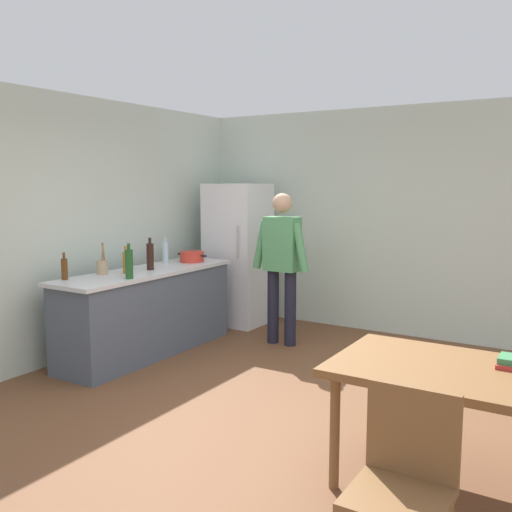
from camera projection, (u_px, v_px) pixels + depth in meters
ground_plane at (272, 420)px, 4.35m from camera, size 14.00×14.00×0.00m
wall_back at (399, 222)px, 6.71m from camera, size 6.40×0.12×2.70m
wall_left at (60, 229)px, 5.70m from camera, size 0.12×5.60×2.70m
kitchen_counter at (147, 312)px, 6.01m from camera, size 0.64×2.20×0.90m
refrigerator at (238, 254)px, 7.25m from camera, size 0.70×0.67×1.80m
person at (282, 258)px, 6.27m from camera, size 0.70×0.22×1.70m
dining_table at (455, 381)px, 3.28m from camera, size 1.40×0.90×0.75m
chair at (404, 477)px, 2.48m from camera, size 0.42×0.42×0.91m
cooking_pot at (192, 257)px, 6.56m from camera, size 0.40×0.28×0.12m
utensil_jar at (102, 266)px, 5.66m from camera, size 0.11×0.11×0.32m
bottle_water_clear at (166, 252)px, 6.43m from camera, size 0.07×0.07×0.30m
bottle_wine_green at (129, 264)px, 5.40m from camera, size 0.08×0.08×0.34m
bottle_beer_brown at (64, 269)px, 5.35m from camera, size 0.06×0.06×0.26m
bottle_oil_amber at (126, 262)px, 5.71m from camera, size 0.06×0.06×0.28m
bottle_wine_dark at (150, 256)px, 5.95m from camera, size 0.08×0.08×0.34m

